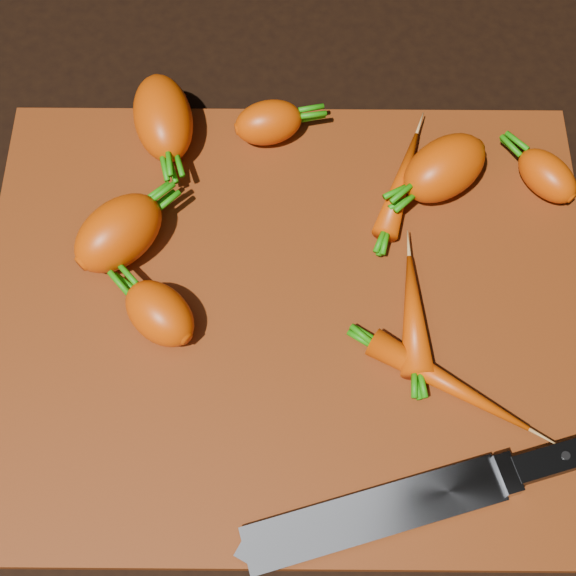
{
  "coord_description": "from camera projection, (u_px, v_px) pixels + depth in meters",
  "views": [
    {
      "loc": [
        0.0,
        -0.26,
        0.6
      ],
      "look_at": [
        0.0,
        0.01,
        0.03
      ],
      "focal_mm": 50.0,
      "sensor_mm": 36.0,
      "label": 1
    }
  ],
  "objects": [
    {
      "name": "carrot_4",
      "position": [
        269.0,
        123.0,
        0.7
      ],
      "size": [
        0.07,
        0.05,
        0.04
      ],
      "primitive_type": "ellipsoid",
      "rotation": [
        0.0,
        0.0,
        0.26
      ],
      "color": "#CE4406",
      "rests_on": "cutting_board"
    },
    {
      "name": "ground",
      "position": [
        288.0,
        317.0,
        0.66
      ],
      "size": [
        2.0,
        2.0,
        0.01
      ],
      "primitive_type": "cube",
      "color": "black"
    },
    {
      "name": "carrot_3",
      "position": [
        445.0,
        168.0,
        0.68
      ],
      "size": [
        0.09,
        0.09,
        0.05
      ],
      "primitive_type": "ellipsoid",
      "rotation": [
        0.0,
        0.0,
        3.78
      ],
      "color": "#CE4406",
      "rests_on": "cutting_board"
    },
    {
      "name": "knife",
      "position": [
        400.0,
        506.0,
        0.57
      ],
      "size": [
        0.31,
        0.11,
        0.02
      ],
      "rotation": [
        0.0,
        0.0,
        0.29
      ],
      "color": "gray",
      "rests_on": "cutting_board"
    },
    {
      "name": "cutting_board",
      "position": [
        288.0,
        312.0,
        0.65
      ],
      "size": [
        0.5,
        0.4,
        0.01
      ],
      "primitive_type": "cube",
      "color": "maroon",
      "rests_on": "ground"
    },
    {
      "name": "carrot_6",
      "position": [
        401.0,
        183.0,
        0.69
      ],
      "size": [
        0.05,
        0.11,
        0.02
      ],
      "primitive_type": "ellipsoid",
      "rotation": [
        0.0,
        0.0,
        1.26
      ],
      "color": "#CE4406",
      "rests_on": "cutting_board"
    },
    {
      "name": "carrot_1",
      "position": [
        160.0,
        314.0,
        0.62
      ],
      "size": [
        0.08,
        0.08,
        0.04
      ],
      "primitive_type": "ellipsoid",
      "rotation": [
        0.0,
        0.0,
        2.38
      ],
      "color": "#CE4406",
      "rests_on": "cutting_board"
    },
    {
      "name": "carrot_8",
      "position": [
        413.0,
        314.0,
        0.63
      ],
      "size": [
        0.03,
        0.1,
        0.03
      ],
      "primitive_type": "ellipsoid",
      "rotation": [
        0.0,
        0.0,
        1.58
      ],
      "color": "#CE4406",
      "rests_on": "cutting_board"
    },
    {
      "name": "carrot_2",
      "position": [
        163.0,
        118.0,
        0.7
      ],
      "size": [
        0.07,
        0.1,
        0.05
      ],
      "primitive_type": "ellipsoid",
      "rotation": [
        0.0,
        0.0,
        -1.35
      ],
      "color": "#CE4406",
      "rests_on": "cutting_board"
    },
    {
      "name": "carrot_7",
      "position": [
        449.0,
        384.0,
        0.61
      ],
      "size": [
        0.13,
        0.09,
        0.02
      ],
      "primitive_type": "ellipsoid",
      "rotation": [
        0.0,
        0.0,
        -0.55
      ],
      "color": "#CE4406",
      "rests_on": "cutting_board"
    },
    {
      "name": "carrot_0",
      "position": [
        119.0,
        233.0,
        0.65
      ],
      "size": [
        0.09,
        0.09,
        0.05
      ],
      "primitive_type": "ellipsoid",
      "rotation": [
        0.0,
        0.0,
        0.81
      ],
      "color": "#CE4406",
      "rests_on": "cutting_board"
    },
    {
      "name": "carrot_5",
      "position": [
        547.0,
        176.0,
        0.68
      ],
      "size": [
        0.06,
        0.07,
        0.03
      ],
      "primitive_type": "ellipsoid",
      "rotation": [
        0.0,
        0.0,
        2.24
      ],
      "color": "#CE4406",
      "rests_on": "cutting_board"
    }
  ]
}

